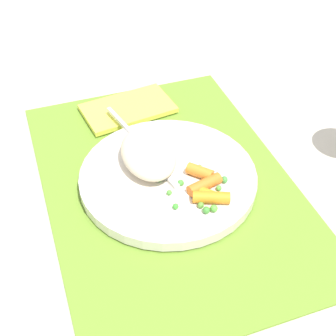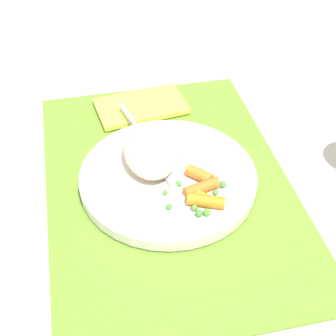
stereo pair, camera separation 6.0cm
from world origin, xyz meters
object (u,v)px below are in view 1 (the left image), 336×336
(napkin, at_px, (128,108))
(rice_mound, at_px, (148,154))
(carrot_portion, at_px, (206,187))
(fork, at_px, (149,152))
(plate, at_px, (168,177))

(napkin, bearing_deg, rice_mound, -4.83)
(carrot_portion, xyz_separation_m, fork, (-0.10, -0.05, -0.00))
(plate, height_order, rice_mound, rice_mound)
(carrot_portion, relative_size, fork, 0.41)
(rice_mound, bearing_deg, carrot_portion, 36.86)
(plate, distance_m, napkin, 0.18)
(carrot_portion, height_order, napkin, carrot_portion)
(fork, bearing_deg, carrot_portion, 26.16)
(rice_mound, bearing_deg, napkin, 175.17)
(carrot_portion, height_order, fork, carrot_portion)
(plate, height_order, carrot_portion, carrot_portion)
(plate, relative_size, napkin, 1.69)
(plate, xyz_separation_m, rice_mound, (-0.03, -0.02, 0.03))
(carrot_portion, bearing_deg, plate, -143.36)
(plate, xyz_separation_m, fork, (-0.05, -0.01, 0.01))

